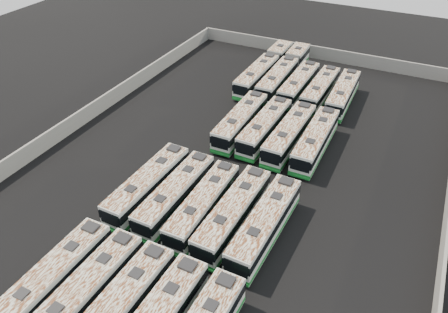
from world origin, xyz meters
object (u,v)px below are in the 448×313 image
Objects in this scene: bus_front_center at (117,311)px; bus_midback_right at (289,134)px; bus_back_right at (320,90)px; bus_midfront_far_left at (148,185)px; bus_midfront_far_right at (265,225)px; bus_front_left at (85,294)px; bus_midfront_center at (203,205)px; bus_back_far_right at (343,94)px; bus_midback_far_right at (315,140)px; bus_midback_left at (240,121)px; bus_front_far_left at (52,281)px; bus_back_center at (299,85)px; bus_midfront_left at (176,194)px; bus_midfront_right at (233,214)px; bus_back_far_left at (265,68)px; bus_back_left at (284,72)px; bus_midback_center at (265,127)px.

bus_midback_right is (3.35, 29.28, -0.00)m from bus_front_center.
bus_front_center is at bearing -93.64° from bus_back_right.
bus_midfront_far_left is 12.97m from bus_midfront_far_right.
bus_front_left is 0.99× the size of bus_midback_right.
bus_back_far_right is at bearing 76.68° from bus_midfront_center.
bus_midback_left is at bearing 179.38° from bus_midback_far_right.
bus_front_center is 29.47m from bus_midback_right.
bus_front_far_left reaches higher than bus_midfront_center.
bus_back_right is 3.28m from bus_back_far_right.
bus_back_center is (-6.54, 13.40, -0.03)m from bus_midback_far_right.
bus_front_left is 13.47m from bus_midfront_left.
bus_midfront_right is 0.66× the size of bus_back_far_left.
bus_back_left is (-3.38, 46.09, -0.02)m from bus_front_center.
bus_front_left is 29.89m from bus_midback_right.
bus_midback_far_right is 21.15m from bus_back_far_left.
bus_midback_center is at bearing -103.17° from bus_back_right.
bus_midfront_far_right is at bearing 0.05° from bus_midfront_left.
bus_front_left reaches higher than bus_back_far_right.
bus_midback_right is 13.91m from bus_back_center.
bus_back_far_left is at bearing -178.29° from bus_back_left.
bus_midback_far_right is at bearing -91.44° from bus_back_far_right.
bus_front_left is 1.00× the size of bus_midback_far_right.
bus_midback_left is at bearing 113.27° from bus_midfront_right.
bus_front_left is 0.64× the size of bus_back_left.
bus_midfront_far_left is 1.02× the size of bus_back_center.
bus_midfront_far_right is 34.05m from bus_back_left.
bus_midback_far_right is at bearing 51.78° from bus_midfront_far_left.
bus_back_right is (9.89, -3.24, -0.05)m from bus_back_far_left.
bus_front_left is at bearing -104.76° from bus_midfront_center.
bus_midback_far_right reaches higher than bus_midfront_center.
bus_back_right is (6.49, 29.10, -0.03)m from bus_midfront_left.
bus_back_left is (-9.96, 16.70, -0.00)m from bus_midback_far_right.
bus_midfront_center is 32.85m from bus_back_left.
bus_midback_right reaches higher than bus_midback_left.
bus_midback_far_right is (9.77, 15.80, 0.04)m from bus_midfront_left.
bus_midfront_right is 1.01× the size of bus_midback_far_right.
bus_midback_far_right is (6.57, 29.40, -0.02)m from bus_front_center.
bus_midback_center is (-0.04, 16.11, 0.03)m from bus_midfront_center.
bus_midback_center is 0.64× the size of bus_back_left.
bus_midfront_far_right reaches higher than bus_midback_left.
bus_midfront_center is at bearing -112.64° from bus_midback_far_right.
bus_midfront_right is at bearing 1.29° from bus_midfront_far_left.
bus_midfront_center is 0.62× the size of bus_back_left.
bus_midfront_far_left is 1.03× the size of bus_back_far_right.
bus_midback_right is (3.28, 15.86, 0.08)m from bus_midfront_center.
bus_midfront_center is at bearing -88.66° from bus_midback_center.
bus_midfront_far_left reaches higher than bus_midfront_center.
bus_back_left is at bearing 108.20° from bus_midfront_far_right.
bus_front_far_left is 32.17m from bus_midback_far_right.
bus_front_far_left is 0.99× the size of bus_midback_left.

